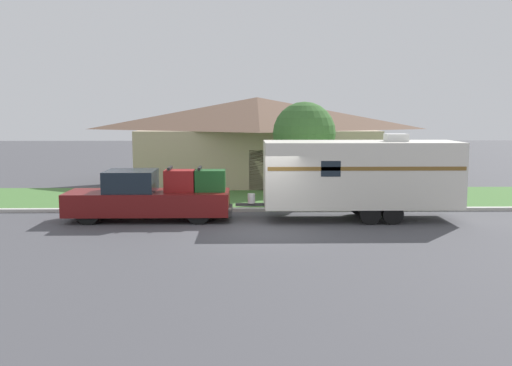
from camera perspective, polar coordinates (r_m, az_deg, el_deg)
name	(u,v)px	position (r m, az deg, el deg)	size (l,w,h in m)	color
ground_plane	(264,230)	(19.70, 0.83, -4.75)	(120.00, 120.00, 0.00)	#47474C
curb_strip	(261,210)	(23.37, 0.51, -2.68)	(80.00, 0.30, 0.14)	beige
lawn_strip	(259,198)	(26.98, 0.29, -1.47)	(80.00, 7.00, 0.03)	#477538
house_across_street	(257,138)	(32.82, 0.12, 4.48)	(13.89, 8.04, 4.87)	tan
pickup_truck	(150,197)	(21.74, -10.53, -1.37)	(6.17, 1.95, 2.01)	black
travel_trailer	(361,174)	(21.79, 10.44, 0.90)	(8.34, 2.34, 3.24)	black
mailbox	(125,185)	(24.37, -12.92, -0.20)	(0.48, 0.20, 1.33)	brown
tree_in_yard	(304,134)	(25.58, 4.85, 4.95)	(2.81, 2.81, 4.50)	brown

